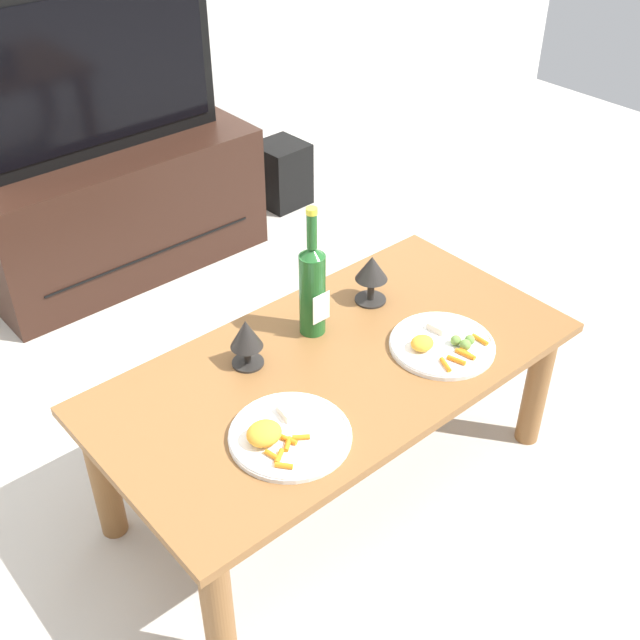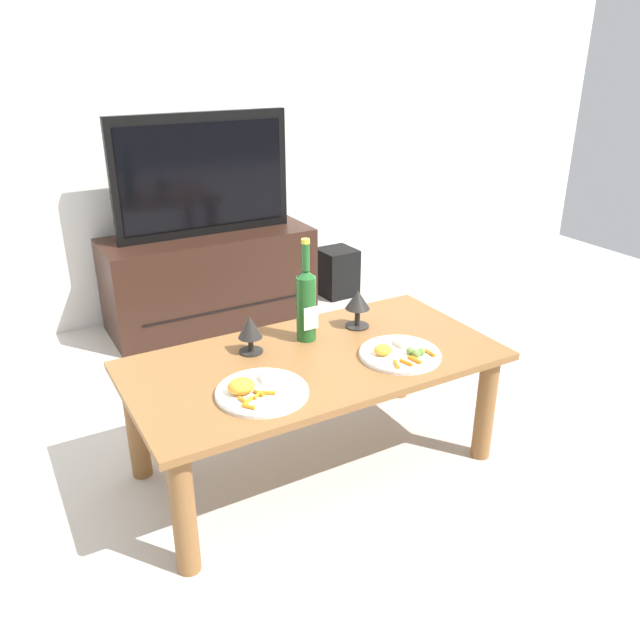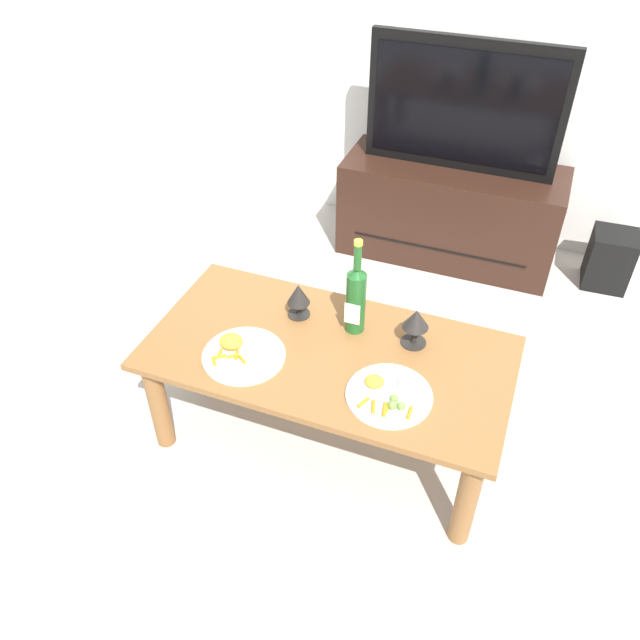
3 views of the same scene
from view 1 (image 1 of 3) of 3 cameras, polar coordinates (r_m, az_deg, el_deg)
The scene contains 10 objects.
ground_plane at distance 2.34m, azimuth 0.96°, elevation -11.43°, with size 6.40×6.40×0.00m, color #B7B2A8.
dining_table at distance 2.09m, azimuth 1.06°, elevation -4.71°, with size 1.26×0.64×0.44m.
tv_stand at distance 3.21m, azimuth -14.15°, elevation 7.63°, with size 1.10×0.43×0.50m.
tv_screen at distance 2.99m, azimuth -15.75°, elevation 16.98°, with size 0.92×0.05×0.61m.
floor_speaker at distance 3.65m, azimuth -2.78°, elevation 10.45°, with size 0.21×0.21×0.29m, color black.
wine_bottle at distance 2.07m, azimuth -0.56°, elevation 2.44°, with size 0.07×0.07×0.37m.
goblet_left at distance 1.99m, azimuth -5.33°, elevation -1.17°, with size 0.08×0.08×0.14m.
goblet_right at distance 2.21m, azimuth 3.74°, elevation 3.54°, with size 0.09×0.09×0.15m.
dinner_plate_left at distance 1.83m, azimuth -2.43°, elevation -8.20°, with size 0.29×0.29×0.06m.
dinner_plate_right at distance 2.11m, azimuth 8.76°, elevation -1.70°, with size 0.28×0.28×0.05m.
Camera 1 is at (-1.06, -1.17, 1.74)m, focal length 44.50 mm.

